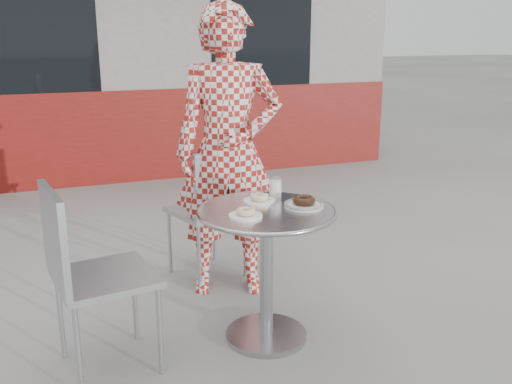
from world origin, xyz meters
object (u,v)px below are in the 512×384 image
object	(u,v)px
chair_left	(105,314)
plate_near	(246,213)
seated_person	(228,153)
plate_checker	(304,203)
bistro_table	(267,242)
plate_far	(259,199)
milk_cup	(275,188)
chair_far	(208,237)

from	to	relation	value
chair_left	plate_near	distance (m)	0.84
seated_person	plate_near	size ratio (longest dim) A/B	10.73
chair_left	plate_checker	size ratio (longest dim) A/B	4.52
bistro_table	seated_person	size ratio (longest dim) A/B	0.41
chair_left	plate_far	xyz separation A→B (m)	(0.85, 0.12, 0.46)
bistro_table	plate_checker	distance (m)	0.28
seated_person	milk_cup	distance (m)	0.50
bistro_table	seated_person	world-z (taller)	seated_person
plate_near	bistro_table	bearing A→B (deg)	27.00
bistro_table	chair_left	bearing A→B (deg)	178.70
chair_far	milk_cup	distance (m)	0.89
seated_person	chair_left	bearing A→B (deg)	-126.74
chair_left	bistro_table	bearing A→B (deg)	-100.20
bistro_table	plate_near	size ratio (longest dim) A/B	4.40
chair_left	seated_person	bearing A→B (deg)	-61.28
chair_left	milk_cup	size ratio (longest dim) A/B	8.43
plate_near	plate_checker	bearing A→B (deg)	8.70
bistro_table	milk_cup	world-z (taller)	milk_cup
chair_far	plate_checker	bearing A→B (deg)	87.94
bistro_table	chair_left	distance (m)	0.87
plate_checker	plate_far	bearing A→B (deg)	140.12
seated_person	bistro_table	bearing A→B (deg)	-75.70
seated_person	chair_far	bearing A→B (deg)	123.60
chair_far	seated_person	size ratio (longest dim) A/B	0.50
chair_far	seated_person	bearing A→B (deg)	90.25
seated_person	milk_cup	world-z (taller)	seated_person
plate_far	milk_cup	world-z (taller)	milk_cup
bistro_table	chair_far	bearing A→B (deg)	93.76
chair_far	chair_left	world-z (taller)	chair_left
chair_far	chair_left	distance (m)	1.18
seated_person	plate_checker	bearing A→B (deg)	-59.50
chair_far	plate_near	distance (m)	1.09
plate_far	plate_near	bearing A→B (deg)	-125.96
plate_far	chair_left	bearing A→B (deg)	-172.03
bistro_table	plate_near	distance (m)	0.25
plate_near	plate_far	bearing A→B (deg)	54.04
plate_checker	milk_cup	world-z (taller)	milk_cup
chair_left	plate_checker	distance (m)	1.13
bistro_table	seated_person	bearing A→B (deg)	88.66
chair_far	plate_checker	distance (m)	1.07
plate_near	chair_left	bearing A→B (deg)	172.66
milk_cup	plate_checker	bearing A→B (deg)	-71.60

